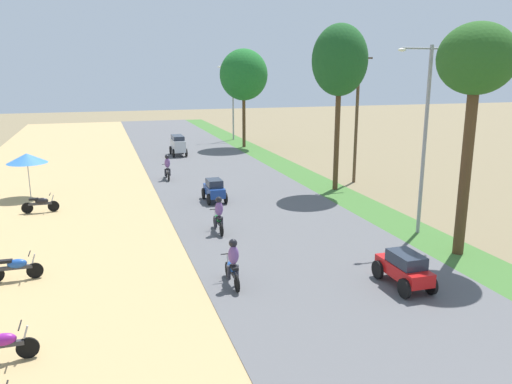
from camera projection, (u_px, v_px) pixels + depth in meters
parked_motorbike_second at (1, 344)px, 12.52m from camera, size 1.80×0.54×0.94m
parked_motorbike_third at (16, 267)px, 17.42m from camera, size 1.80×0.54×0.94m
parked_motorbike_fourth at (41, 203)px, 25.73m from camera, size 1.80×0.54×0.94m
vendor_umbrella at (27, 158)px, 28.40m from camera, size 2.20×2.20×2.52m
median_tree_nearest at (476, 65)px, 18.42m from camera, size 2.82×2.82×8.76m
median_tree_second at (340, 61)px, 29.11m from camera, size 3.21×3.21×9.65m
median_tree_third at (244, 75)px, 46.27m from camera, size 4.37×4.37×8.94m
streetlamp_near at (426, 129)px, 21.60m from camera, size 3.16×0.20×8.07m
streetlamp_mid at (233, 97)px, 51.77m from camera, size 3.16×0.20×7.57m
utility_pole_near at (357, 115)px, 32.05m from camera, size 1.80×0.20×8.33m
car_sedan_red at (404, 268)px, 16.83m from camera, size 1.10×2.26×1.19m
car_hatchback_blue at (214, 189)px, 27.84m from camera, size 1.04×2.00×1.23m
car_van_silver at (178, 144)px, 42.74m from camera, size 1.19×2.41×1.67m
motorbike_foreground_rider at (233, 263)px, 16.90m from camera, size 0.54×1.80×1.66m
motorbike_ahead_second at (218, 216)px, 22.44m from camera, size 0.54×1.80×1.66m
motorbike_ahead_third at (167, 168)px, 33.36m from camera, size 0.54×1.80×1.66m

